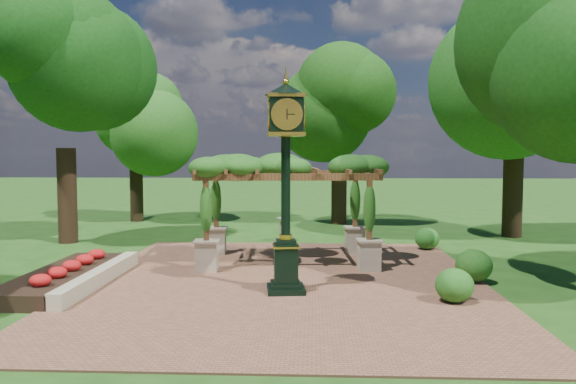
{
  "coord_description": "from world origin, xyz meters",
  "views": [
    {
      "loc": [
        0.72,
        -13.02,
        3.29
      ],
      "look_at": [
        0.0,
        2.5,
        2.2
      ],
      "focal_mm": 35.0,
      "sensor_mm": 36.0,
      "label": 1
    }
  ],
  "objects": [
    {
      "name": "tree_west_near",
      "position": [
        -8.27,
        6.97,
        6.13
      ],
      "size": [
        4.39,
        4.39,
        8.93
      ],
      "color": "#352115",
      "rests_on": "ground"
    },
    {
      "name": "shrub_mid",
      "position": [
        4.75,
        1.13,
        0.45
      ],
      "size": [
        1.13,
        1.13,
        0.82
      ],
      "primitive_type": "ellipsoid",
      "rotation": [
        0.0,
        0.0,
        0.27
      ],
      "color": "#215317",
      "rests_on": "brick_plaza"
    },
    {
      "name": "shrub_back",
      "position": [
        4.54,
        5.9,
        0.41
      ],
      "size": [
        1.07,
        1.07,
        0.73
      ],
      "primitive_type": "ellipsoid",
      "rotation": [
        0.0,
        0.0,
        -0.41
      ],
      "color": "#22621C",
      "rests_on": "brick_plaza"
    },
    {
      "name": "ground",
      "position": [
        0.0,
        0.0,
        0.0
      ],
      "size": [
        120.0,
        120.0,
        0.0
      ],
      "primitive_type": "plane",
      "color": "#1E4714",
      "rests_on": "ground"
    },
    {
      "name": "flower_bed",
      "position": [
        -5.5,
        0.5,
        0.18
      ],
      "size": [
        1.5,
        5.0,
        0.36
      ],
      "primitive_type": "cube",
      "color": "red",
      "rests_on": "ground"
    },
    {
      "name": "tree_west_far",
      "position": [
        -7.79,
        13.46,
        5.12
      ],
      "size": [
        3.84,
        3.84,
        7.46
      ],
      "color": "black",
      "rests_on": "ground"
    },
    {
      "name": "tree_east_far",
      "position": [
        8.47,
        9.18,
        6.64
      ],
      "size": [
        5.32,
        5.32,
        9.66
      ],
      "color": "black",
      "rests_on": "ground"
    },
    {
      "name": "brick_plaza",
      "position": [
        0.0,
        1.0,
        0.02
      ],
      "size": [
        10.0,
        12.0,
        0.04
      ],
      "primitive_type": "cube",
      "color": "brown",
      "rests_on": "ground"
    },
    {
      "name": "shrub_front",
      "position": [
        3.78,
        -0.86,
        0.41
      ],
      "size": [
        1.1,
        1.1,
        0.75
      ],
      "primitive_type": "ellipsoid",
      "rotation": [
        0.0,
        0.0,
        -0.42
      ],
      "color": "#235D1A",
      "rests_on": "brick_plaza"
    },
    {
      "name": "sundial",
      "position": [
        -0.42,
        7.57,
        0.39
      ],
      "size": [
        0.62,
        0.62,
        0.89
      ],
      "rotation": [
        0.0,
        0.0,
        -0.33
      ],
      "color": "gray",
      "rests_on": "ground"
    },
    {
      "name": "pedestal_clock",
      "position": [
        0.07,
        -0.1,
        2.95
      ],
      "size": [
        1.08,
        1.08,
        4.93
      ],
      "rotation": [
        0.0,
        0.0,
        0.12
      ],
      "color": "black",
      "rests_on": "brick_plaza"
    },
    {
      "name": "tree_north",
      "position": [
        1.88,
        12.9,
        5.74
      ],
      "size": [
        4.1,
        4.1,
        8.38
      ],
      "color": "#342314",
      "rests_on": "ground"
    },
    {
      "name": "pergola",
      "position": [
        -0.09,
        3.62,
        2.69
      ],
      "size": [
        5.43,
        3.64,
        3.28
      ],
      "rotation": [
        0.0,
        0.0,
        0.07
      ],
      "color": "#BEAC8D",
      "rests_on": "brick_plaza"
    },
    {
      "name": "border_wall",
      "position": [
        -4.6,
        0.5,
        0.2
      ],
      "size": [
        0.35,
        5.0,
        0.4
      ],
      "primitive_type": "cube",
      "color": "#C6B793",
      "rests_on": "ground"
    }
  ]
}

